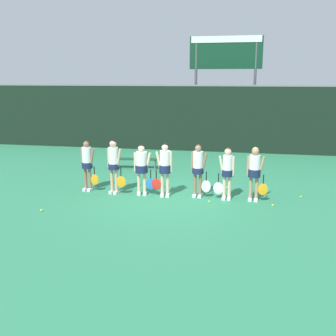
% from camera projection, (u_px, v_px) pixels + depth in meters
% --- Properties ---
extents(ground_plane, '(140.00, 140.00, 0.00)m').
position_uv_depth(ground_plane, '(167.00, 196.00, 12.74)').
color(ground_plane, '#2D7F56').
extents(fence_windscreen, '(60.00, 0.08, 3.39)m').
position_uv_depth(fence_windscreen, '(198.00, 118.00, 20.08)').
color(fence_windscreen, black).
rests_on(fence_windscreen, ground_plane).
extents(scoreboard, '(3.73, 0.15, 5.81)m').
position_uv_depth(scoreboard, '(226.00, 62.00, 20.27)').
color(scoreboard, '#515156').
rests_on(scoreboard, ground_plane).
extents(bench_courtside, '(2.00, 0.57, 0.42)m').
position_uv_depth(bench_courtside, '(136.00, 160.00, 16.48)').
color(bench_courtside, '#19472D').
rests_on(bench_courtside, ground_plane).
extents(player_0, '(0.63, 0.36, 1.71)m').
position_uv_depth(player_0, '(87.00, 162.00, 13.12)').
color(player_0, '#8C664C').
rests_on(player_0, ground_plane).
extents(player_1, '(0.64, 0.36, 1.79)m').
position_uv_depth(player_1, '(114.00, 162.00, 12.76)').
color(player_1, tan).
rests_on(player_1, ground_plane).
extents(player_2, '(0.68, 0.40, 1.65)m').
position_uv_depth(player_2, '(142.00, 165.00, 12.64)').
color(player_2, beige).
rests_on(player_2, ground_plane).
extents(player_3, '(0.66, 0.37, 1.72)m').
position_uv_depth(player_3, '(165.00, 166.00, 12.46)').
color(player_3, beige).
rests_on(player_3, ground_plane).
extents(player_4, '(0.65, 0.36, 1.70)m').
position_uv_depth(player_4, '(198.00, 167.00, 12.41)').
color(player_4, '#8C664C').
rests_on(player_4, ground_plane).
extents(player_5, '(0.63, 0.33, 1.65)m').
position_uv_depth(player_5, '(227.00, 170.00, 12.15)').
color(player_5, beige).
rests_on(player_5, ground_plane).
extents(player_6, '(0.67, 0.38, 1.69)m').
position_uv_depth(player_6, '(255.00, 169.00, 12.01)').
color(player_6, tan).
rests_on(player_6, ground_plane).
extents(tennis_ball_0, '(0.06, 0.06, 0.06)m').
position_uv_depth(tennis_ball_0, '(226.00, 188.00, 13.57)').
color(tennis_ball_0, '#CCE033').
rests_on(tennis_ball_0, ground_plane).
extents(tennis_ball_1, '(0.07, 0.07, 0.07)m').
position_uv_depth(tennis_ball_1, '(209.00, 202.00, 12.02)').
color(tennis_ball_1, '#CCE033').
rests_on(tennis_ball_1, ground_plane).
extents(tennis_ball_2, '(0.06, 0.06, 0.06)m').
position_uv_depth(tennis_ball_2, '(301.00, 197.00, 12.52)').
color(tennis_ball_2, '#CCE033').
rests_on(tennis_ball_2, ground_plane).
extents(tennis_ball_3, '(0.07, 0.07, 0.07)m').
position_uv_depth(tennis_ball_3, '(273.00, 205.00, 11.68)').
color(tennis_ball_3, '#CCE033').
rests_on(tennis_ball_3, ground_plane).
extents(tennis_ball_4, '(0.07, 0.07, 0.07)m').
position_uv_depth(tennis_ball_4, '(42.00, 210.00, 11.24)').
color(tennis_ball_4, '#CCE033').
rests_on(tennis_ball_4, ground_plane).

